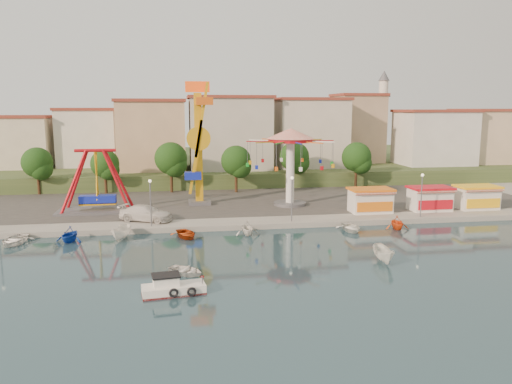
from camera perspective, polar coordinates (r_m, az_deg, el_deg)
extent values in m
plane|color=#15303B|center=(44.73, -2.28, -8.15)|extent=(200.00, 200.00, 0.00)
cube|color=#9E998E|center=(105.29, -6.18, 2.24)|extent=(200.00, 100.00, 0.60)
cube|color=#4C4944|center=(73.65, -4.98, -0.65)|extent=(90.00, 28.00, 0.01)
cube|color=#384C26|center=(110.11, -6.31, 3.18)|extent=(200.00, 60.00, 3.00)
cube|color=#59595E|center=(66.59, -17.56, -2.02)|extent=(10.00, 5.00, 0.30)
cube|color=#1425B6|center=(66.33, -17.63, -0.79)|extent=(4.50, 1.40, 1.00)
cylinder|color=#AA0D15|center=(65.55, -17.90, 4.54)|extent=(5.00, 0.40, 0.40)
cube|color=#59595E|center=(68.93, -6.47, -1.17)|extent=(3.00, 3.00, 0.50)
cube|color=gold|center=(67.96, -6.59, 4.85)|extent=(1.00, 1.00, 15.00)
cube|color=#E9440C|center=(67.80, -6.72, 11.86)|extent=(3.20, 0.50, 1.40)
cylinder|color=gold|center=(67.06, -6.58, 6.07)|extent=(3.20, 0.50, 3.20)
cube|color=gold|center=(66.78, -6.24, 8.18)|extent=(2.07, 0.35, 9.91)
cube|color=#CC5212|center=(66.79, -5.91, 10.30)|extent=(2.20, 1.20, 1.00)
cylinder|color=#59595E|center=(67.90, 3.88, -1.33)|extent=(4.40, 4.40, 0.40)
cylinder|color=white|center=(67.22, 3.92, 2.27)|extent=(1.10, 1.10, 9.00)
cylinder|color=#AA0D15|center=(66.81, 3.97, 5.93)|extent=(6.00, 6.00, 0.50)
cone|color=red|center=(66.76, 3.97, 6.70)|extent=(6.40, 6.40, 1.40)
cube|color=white|center=(64.52, 12.93, -1.05)|extent=(5.00, 3.00, 2.80)
cube|color=orange|center=(64.26, 12.98, 0.31)|extent=(5.40, 3.40, 0.25)
cube|color=red|center=(62.76, 13.54, -0.25)|extent=(5.00, 0.77, 0.43)
cube|color=white|center=(67.89, 19.24, -0.82)|extent=(5.00, 3.00, 2.80)
cube|color=red|center=(67.64, 19.31, 0.47)|extent=(5.40, 3.40, 0.25)
cube|color=red|center=(66.22, 19.98, -0.06)|extent=(5.00, 0.77, 0.43)
cube|color=white|center=(71.19, 23.90, -0.65)|extent=(5.00, 3.00, 2.80)
cube|color=yellow|center=(70.96, 23.98, 0.58)|extent=(5.40, 3.40, 0.25)
cube|color=red|center=(69.60, 24.71, 0.08)|extent=(5.00, 0.77, 0.43)
cylinder|color=#59595E|center=(56.42, -11.94, -1.38)|extent=(0.14, 0.14, 5.00)
cylinder|color=#59595E|center=(57.77, 4.11, -0.94)|extent=(0.14, 0.14, 5.00)
cylinder|color=#59595E|center=(63.27, 18.38, -0.49)|extent=(0.14, 0.14, 5.00)
cylinder|color=#382314|center=(82.86, -23.59, 0.98)|extent=(0.44, 0.44, 3.60)
sphere|color=black|center=(82.50, -23.73, 3.10)|extent=(4.60, 4.60, 4.60)
cylinder|color=#382314|center=(80.17, -16.79, 1.04)|extent=(0.44, 0.44, 3.40)
sphere|color=black|center=(79.81, -16.89, 3.11)|extent=(4.35, 4.35, 4.35)
cylinder|color=#382314|center=(78.93, -9.64, 1.38)|extent=(0.44, 0.44, 3.92)
sphere|color=black|center=(78.53, -9.71, 3.82)|extent=(5.02, 5.02, 5.02)
cylinder|color=#382314|center=(78.01, -2.28, 1.31)|extent=(0.44, 0.44, 3.66)
sphere|color=black|center=(77.62, -2.30, 3.61)|extent=(4.68, 4.68, 4.68)
cylinder|color=#382314|center=(82.63, 4.38, 1.80)|extent=(0.44, 0.44, 3.80)
sphere|color=black|center=(82.26, 4.41, 4.06)|extent=(4.86, 4.86, 4.86)
cylinder|color=#382314|center=(83.78, 11.34, 1.74)|extent=(0.44, 0.44, 3.77)
sphere|color=black|center=(83.41, 11.42, 3.95)|extent=(4.83, 4.83, 4.83)
cube|color=beige|center=(93.02, -26.87, 5.65)|extent=(9.26, 9.53, 11.87)
cube|color=silver|center=(95.37, -18.90, 5.26)|extent=(12.33, 9.01, 8.63)
cube|color=tan|center=(94.49, -10.96, 6.35)|extent=(11.95, 9.28, 11.23)
cube|color=beige|center=(91.93, -2.35, 5.80)|extent=(12.59, 10.50, 9.20)
cube|color=beige|center=(97.70, 5.33, 6.00)|extent=(10.75, 9.23, 9.24)
cube|color=tan|center=(99.98, 13.07, 6.44)|extent=(12.77, 10.96, 11.21)
cube|color=silver|center=(103.53, 19.51, 6.56)|extent=(8.23, 8.98, 12.36)
cube|color=beige|center=(113.87, 23.57, 5.63)|extent=(11.59, 10.93, 8.76)
cylinder|color=silver|center=(104.66, 14.23, 7.84)|extent=(1.80, 1.80, 16.00)
cylinder|color=#59595E|center=(104.66, 14.34, 10.57)|extent=(2.80, 2.80, 0.30)
cone|color=#59595E|center=(104.83, 14.43, 12.76)|extent=(2.20, 2.20, 2.00)
cube|color=white|center=(38.13, -9.38, -11.02)|extent=(4.80, 2.35, 0.83)
cube|color=#AA0D15|center=(38.20, -9.37, -11.30)|extent=(4.80, 2.35, 0.15)
cube|color=white|center=(37.99, -10.25, -10.01)|extent=(2.01, 1.62, 0.83)
cube|color=black|center=(37.84, -10.28, -9.35)|extent=(2.22, 1.82, 0.11)
torus|color=black|center=(37.22, -9.40, -11.32)|extent=(0.72, 0.28, 0.70)
torus|color=black|center=(37.26, -7.37, -11.24)|extent=(0.72, 0.28, 0.70)
imported|color=white|center=(42.10, -8.00, -8.88)|extent=(4.05, 3.97, 0.69)
imported|color=white|center=(39.09, -10.81, -10.50)|extent=(3.55, 3.37, 0.60)
imported|color=silver|center=(46.16, 14.39, -6.94)|extent=(1.77, 3.89, 1.45)
imported|color=silver|center=(59.57, -12.47, -2.38)|extent=(6.77, 4.86, 1.82)
imported|color=white|center=(56.31, -25.94, -4.95)|extent=(3.65, 4.62, 0.86)
imported|color=#1339A9|center=(54.85, -20.55, -4.53)|extent=(3.46, 3.76, 1.65)
imported|color=white|center=(54.05, -15.14, -4.55)|extent=(2.33, 4.02, 1.46)
imported|color=#B43A0E|center=(53.79, -8.03, -4.75)|extent=(3.74, 4.43, 0.78)
imported|color=silver|center=(54.16, -0.99, -4.11)|extent=(2.94, 3.31, 1.60)
imported|color=white|center=(57.01, 10.79, -4.01)|extent=(2.76, 3.82, 0.78)
imported|color=#EB4D14|center=(58.96, 15.82, -3.36)|extent=(2.88, 3.24, 1.58)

